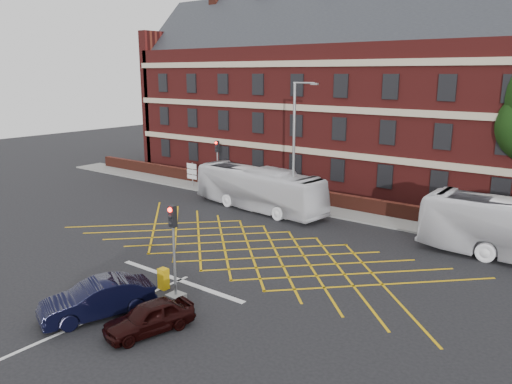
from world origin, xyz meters
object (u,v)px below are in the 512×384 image
Objects in this scene: traffic_light_near at (174,261)px; utility_cabinet at (163,279)px; car_navy at (97,299)px; street_lamp at (294,171)px; bus_left at (259,189)px; traffic_light_far at (218,170)px; car_maroon at (149,317)px; direction_signs at (192,172)px.

utility_cabinet is at bearing 162.77° from traffic_light_near.
car_navy is 0.50× the size of street_lamp.
bus_left is 17.87m from car_navy.
street_lamp reaches higher than traffic_light_far.
car_navy is at bearing -84.37° from street_lamp.
street_lamp is (3.03, 0.02, 1.64)m from bus_left.
bus_left is at bearing 125.42° from car_navy.
street_lamp is (-3.05, 14.16, 1.42)m from traffic_light_near.
car_maroon is 0.39× the size of street_lamp.
direction_signs is (-16.32, 18.93, 0.77)m from car_maroon.
car_maroon is 1.61× the size of direction_signs.
car_navy is at bearing -155.76° from car_maroon.
utility_cabinet is at bearing -82.31° from street_lamp.
traffic_light_far is at bearing 140.46° from car_maroon.
bus_left is 2.43× the size of car_navy.
traffic_light_far is (-11.03, 19.79, 1.01)m from car_navy.
car_navy is 23.69m from direction_signs.
car_navy is 3.51m from traffic_light_near.
direction_signs is 2.21× the size of utility_cabinet.
traffic_light_far is 4.29× the size of utility_cabinet.
traffic_light_near is 22.13m from direction_signs.
car_navy is 4.59× the size of utility_cabinet.
traffic_light_near and traffic_light_far have the same top height.
traffic_light_far is at bearing 139.18° from car_navy.
street_lamp is at bearing 102.14° from traffic_light_near.
bus_left is at bearing 109.58° from utility_cabinet.
bus_left is 5.04× the size of direction_signs.
traffic_light_far is at bearing 9.28° from direction_signs.
traffic_light_near is at bearing -77.86° from street_lamp.
bus_left is at bearing 113.27° from traffic_light_near.
direction_signs is (-2.61, -0.43, -0.39)m from traffic_light_far.
direction_signs is (-13.64, 19.36, 0.63)m from car_navy.
street_lamp is at bearing 119.76° from car_maroon.
traffic_light_far is 1.94× the size of direction_signs.
car_navy is (4.74, -17.22, -0.79)m from bus_left.
utility_cabinet is (0.16, 3.44, -0.25)m from car_navy.
traffic_light_far reaches higher than utility_cabinet.
utility_cabinet is at bearing -49.06° from direction_signs.
traffic_light_near reaches higher than direction_signs.
traffic_light_far is at bearing 124.40° from utility_cabinet.
car_navy is at bearing -157.49° from bus_left.
street_lamp is (-1.70, 17.24, 2.43)m from car_navy.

